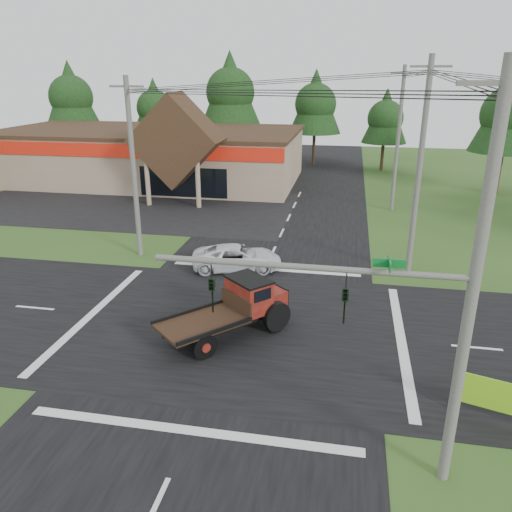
# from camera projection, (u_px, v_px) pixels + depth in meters

# --- Properties ---
(ground) EXTENTS (120.00, 120.00, 0.00)m
(ground) POSITION_uv_depth(u_px,v_px,m) (239.00, 327.00, 22.15)
(ground) COLOR #294C1B
(ground) RESTS_ON ground
(road_ns) EXTENTS (12.00, 120.00, 0.02)m
(road_ns) POSITION_uv_depth(u_px,v_px,m) (239.00, 326.00, 22.15)
(road_ns) COLOR black
(road_ns) RESTS_ON ground
(road_ew) EXTENTS (120.00, 12.00, 0.02)m
(road_ew) POSITION_uv_depth(u_px,v_px,m) (239.00, 326.00, 22.15)
(road_ew) COLOR black
(road_ew) RESTS_ON ground
(parking_apron) EXTENTS (28.00, 14.00, 0.02)m
(parking_apron) POSITION_uv_depth(u_px,v_px,m) (126.00, 206.00, 42.10)
(parking_apron) COLOR black
(parking_apron) RESTS_ON ground
(cvs_building) EXTENTS (30.40, 18.20, 9.19)m
(cvs_building) POSITION_uv_depth(u_px,v_px,m) (151.00, 154.00, 51.18)
(cvs_building) COLOR #9C8069
(cvs_building) RESTS_ON ground
(traffic_signal_mast) EXTENTS (8.12, 0.24, 7.00)m
(traffic_signal_mast) POSITION_uv_depth(u_px,v_px,m) (396.00, 331.00, 12.70)
(traffic_signal_mast) COLOR #595651
(traffic_signal_mast) RESTS_ON ground
(utility_pole_nr) EXTENTS (2.00, 0.30, 11.00)m
(utility_pole_nr) POSITION_uv_depth(u_px,v_px,m) (473.00, 293.00, 11.99)
(utility_pole_nr) COLOR #595651
(utility_pole_nr) RESTS_ON ground
(utility_pole_nw) EXTENTS (2.00, 0.30, 10.50)m
(utility_pole_nw) POSITION_uv_depth(u_px,v_px,m) (133.00, 168.00, 29.05)
(utility_pole_nw) COLOR #595651
(utility_pole_nw) RESTS_ON ground
(utility_pole_ne) EXTENTS (2.00, 0.30, 11.50)m
(utility_pole_ne) POSITION_uv_depth(u_px,v_px,m) (419.00, 169.00, 26.11)
(utility_pole_ne) COLOR #595651
(utility_pole_ne) RESTS_ON ground
(utility_pole_n) EXTENTS (2.00, 0.30, 11.20)m
(utility_pole_n) POSITION_uv_depth(u_px,v_px,m) (398.00, 139.00, 39.07)
(utility_pole_n) COLOR #595651
(utility_pole_n) RESTS_ON ground
(tree_row_a) EXTENTS (6.72, 6.72, 12.12)m
(tree_row_a) POSITION_uv_depth(u_px,v_px,m) (71.00, 95.00, 61.46)
(tree_row_a) COLOR #332316
(tree_row_a) RESTS_ON ground
(tree_row_b) EXTENTS (5.60, 5.60, 10.10)m
(tree_row_b) POSITION_uv_depth(u_px,v_px,m) (154.00, 106.00, 62.04)
(tree_row_b) COLOR #332316
(tree_row_b) RESTS_ON ground
(tree_row_c) EXTENTS (7.28, 7.28, 13.13)m
(tree_row_c) POSITION_uv_depth(u_px,v_px,m) (230.00, 90.00, 58.69)
(tree_row_c) COLOR #332316
(tree_row_c) RESTS_ON ground
(tree_row_d) EXTENTS (6.16, 6.16, 11.11)m
(tree_row_d) POSITION_uv_depth(u_px,v_px,m) (316.00, 102.00, 58.34)
(tree_row_d) COLOR #332316
(tree_row_d) RESTS_ON ground
(tree_row_e) EXTENTS (5.04, 5.04, 9.09)m
(tree_row_e) POSITION_uv_depth(u_px,v_px,m) (386.00, 116.00, 55.57)
(tree_row_e) COLOR #332316
(tree_row_e) RESTS_ON ground
(tree_side_ne) EXTENTS (6.16, 6.16, 11.11)m
(tree_side_ne) POSITION_uv_depth(u_px,v_px,m) (509.00, 112.00, 44.15)
(tree_side_ne) COLOR #332316
(tree_side_ne) RESTS_ON ground
(antique_flatbed_truck) EXTENTS (5.57, 5.79, 2.43)m
(antique_flatbed_truck) POSITION_uv_depth(u_px,v_px,m) (227.00, 311.00, 20.94)
(antique_flatbed_truck) COLOR #5C0D11
(antique_flatbed_truck) RESTS_ON ground
(white_pickup) EXTENTS (5.43, 3.37, 1.40)m
(white_pickup) POSITION_uv_depth(u_px,v_px,m) (237.00, 258.00, 28.43)
(white_pickup) COLOR white
(white_pickup) RESTS_ON ground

